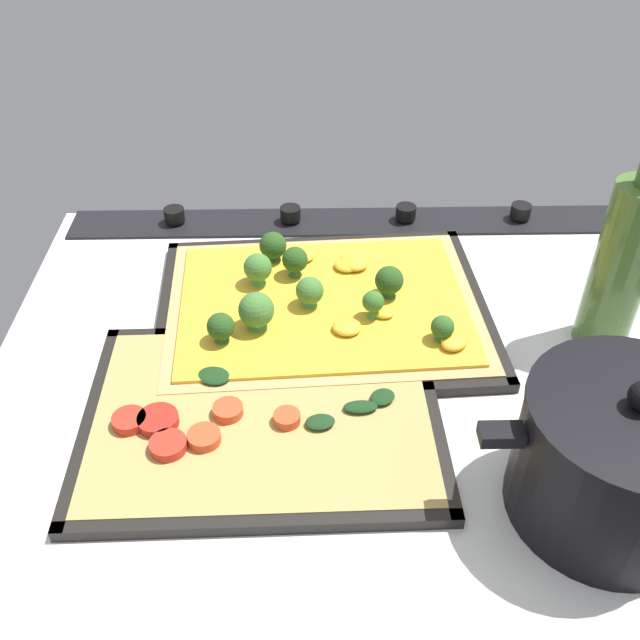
{
  "coord_description": "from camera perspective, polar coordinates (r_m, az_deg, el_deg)",
  "views": [
    {
      "loc": [
        5.66,
        57.29,
        52.34
      ],
      "look_at": [
        4.44,
        -1.99,
        3.96
      ],
      "focal_mm": 40.0,
      "sensor_mm": 36.0,
      "label": 1
    }
  ],
  "objects": [
    {
      "name": "ground_plane",
      "position": [
        0.79,
        3.26,
        -3.95
      ],
      "size": [
        79.87,
        63.25,
        3.0
      ],
      "primitive_type": "cube",
      "color": "silver"
    },
    {
      "name": "stove_control_panel",
      "position": [
        1.0,
        2.25,
        8.01
      ],
      "size": [
        76.68,
        7.0,
        2.6
      ],
      "color": "black",
      "rests_on": "ground_plane"
    },
    {
      "name": "baking_tray_front",
      "position": [
        0.83,
        0.25,
        0.69
      ],
      "size": [
        39.72,
        31.53,
        1.3
      ],
      "color": "black",
      "rests_on": "ground_plane"
    },
    {
      "name": "broccoli_pizza",
      "position": [
        0.83,
        -0.02,
        1.49
      ],
      "size": [
        37.18,
        29.0,
        5.8
      ],
      "color": "tan",
      "rests_on": "baking_tray_front"
    },
    {
      "name": "baking_tray_back",
      "position": [
        0.71,
        -4.61,
        -7.82
      ],
      "size": [
        35.4,
        27.03,
        1.3
      ],
      "color": "black",
      "rests_on": "ground_plane"
    },
    {
      "name": "veggie_pizza_back",
      "position": [
        0.71,
        -5.05,
        -7.54
      ],
      "size": [
        32.95,
        24.58,
        1.9
      ],
      "color": "tan",
      "rests_on": "baking_tray_back"
    },
    {
      "name": "cooking_pot",
      "position": [
        0.65,
        22.77,
        -10.21
      ],
      "size": [
        24.06,
        17.2,
        14.79
      ],
      "color": "black",
      "rests_on": "ground_plane"
    },
    {
      "name": "oil_bottle",
      "position": [
        0.8,
        23.06,
        4.24
      ],
      "size": [
        5.89,
        5.89,
        24.34
      ],
      "color": "#476B2D",
      "rests_on": "ground_plane"
    }
  ]
}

